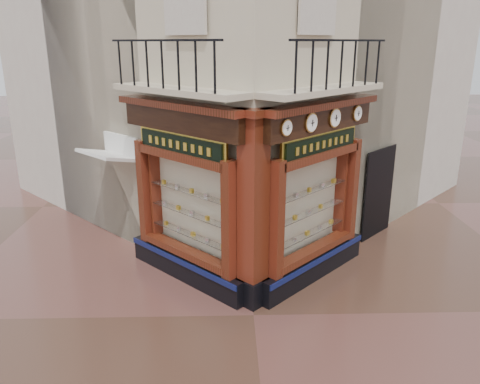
{
  "coord_description": "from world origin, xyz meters",
  "views": [
    {
      "loc": [
        -0.48,
        -7.99,
        5.12
      ],
      "look_at": [
        -0.21,
        2.0,
        1.91
      ],
      "focal_mm": 35.0,
      "sensor_mm": 36.0,
      "label": 1
    }
  ],
  "objects_px": {
    "signboard_right": "(321,144)",
    "clock_c": "(335,118)",
    "clock_b": "(311,123)",
    "clock_a": "(286,128)",
    "corner_pilaster": "(253,214)",
    "signboard_left": "(180,145)",
    "clock_d": "(357,113)",
    "awning": "(114,248)"
  },
  "relations": [
    {
      "from": "corner_pilaster",
      "to": "clock_c",
      "type": "xyz_separation_m",
      "value": [
        1.74,
        1.14,
        1.67
      ]
    },
    {
      "from": "clock_d",
      "to": "signboard_left",
      "type": "bearing_deg",
      "value": 146.27
    },
    {
      "from": "awning",
      "to": "signboard_left",
      "type": "height_order",
      "value": "signboard_left"
    },
    {
      "from": "corner_pilaster",
      "to": "clock_a",
      "type": "height_order",
      "value": "corner_pilaster"
    },
    {
      "from": "corner_pilaster",
      "to": "awning",
      "type": "xyz_separation_m",
      "value": [
        -3.47,
        2.76,
        -1.95
      ]
    },
    {
      "from": "clock_d",
      "to": "signboard_right",
      "type": "relative_size",
      "value": 0.18
    },
    {
      "from": "clock_d",
      "to": "awning",
      "type": "height_order",
      "value": "clock_d"
    },
    {
      "from": "corner_pilaster",
      "to": "signboard_right",
      "type": "xyz_separation_m",
      "value": [
        1.46,
        1.01,
        1.15
      ]
    },
    {
      "from": "corner_pilaster",
      "to": "clock_b",
      "type": "distance_m",
      "value": 2.1
    },
    {
      "from": "corner_pilaster",
      "to": "signboard_right",
      "type": "distance_m",
      "value": 2.12
    },
    {
      "from": "clock_d",
      "to": "corner_pilaster",
      "type": "bearing_deg",
      "value": 171.75
    },
    {
      "from": "clock_d",
      "to": "signboard_right",
      "type": "xyz_separation_m",
      "value": [
        -0.92,
        -0.77,
        -0.52
      ]
    },
    {
      "from": "clock_c",
      "to": "signboard_right",
      "type": "bearing_deg",
      "value": 159.0
    },
    {
      "from": "awning",
      "to": "signboard_left",
      "type": "bearing_deg",
      "value": -176.05
    },
    {
      "from": "awning",
      "to": "clock_b",
      "type": "bearing_deg",
      "value": -160.67
    },
    {
      "from": "awning",
      "to": "signboard_left",
      "type": "relative_size",
      "value": 0.74
    },
    {
      "from": "clock_c",
      "to": "signboard_right",
      "type": "height_order",
      "value": "clock_c"
    },
    {
      "from": "clock_a",
      "to": "signboard_right",
      "type": "height_order",
      "value": "clock_a"
    },
    {
      "from": "signboard_left",
      "to": "clock_c",
      "type": "bearing_deg",
      "value": -132.76
    },
    {
      "from": "clock_a",
      "to": "signboard_right",
      "type": "distance_m",
      "value": 1.44
    },
    {
      "from": "clock_a",
      "to": "clock_d",
      "type": "relative_size",
      "value": 0.91
    },
    {
      "from": "clock_a",
      "to": "clock_b",
      "type": "xyz_separation_m",
      "value": [
        0.55,
        0.55,
        0.0
      ]
    },
    {
      "from": "clock_b",
      "to": "clock_c",
      "type": "height_order",
      "value": "clock_c"
    },
    {
      "from": "signboard_left",
      "to": "signboard_right",
      "type": "bearing_deg",
      "value": -135.0
    },
    {
      "from": "clock_d",
      "to": "clock_b",
      "type": "bearing_deg",
      "value": 180.0
    },
    {
      "from": "clock_a",
      "to": "clock_b",
      "type": "bearing_deg",
      "value": 0.0
    },
    {
      "from": "corner_pilaster",
      "to": "clock_a",
      "type": "distance_m",
      "value": 1.78
    },
    {
      "from": "corner_pilaster",
      "to": "clock_b",
      "type": "height_order",
      "value": "corner_pilaster"
    },
    {
      "from": "corner_pilaster",
      "to": "clock_d",
      "type": "height_order",
      "value": "corner_pilaster"
    },
    {
      "from": "corner_pilaster",
      "to": "clock_c",
      "type": "height_order",
      "value": "corner_pilaster"
    },
    {
      "from": "clock_d",
      "to": "signboard_left",
      "type": "relative_size",
      "value": 0.18
    },
    {
      "from": "clock_a",
      "to": "clock_d",
      "type": "xyz_separation_m",
      "value": [
        1.79,
        1.79,
        0.0
      ]
    },
    {
      "from": "signboard_right",
      "to": "clock_c",
      "type": "bearing_deg",
      "value": -21.0
    },
    {
      "from": "clock_c",
      "to": "clock_d",
      "type": "height_order",
      "value": "clock_c"
    },
    {
      "from": "clock_a",
      "to": "awning",
      "type": "relative_size",
      "value": 0.22
    },
    {
      "from": "clock_b",
      "to": "signboard_left",
      "type": "bearing_deg",
      "value": 124.8
    },
    {
      "from": "clock_b",
      "to": "clock_a",
      "type": "bearing_deg",
      "value": -180.0
    },
    {
      "from": "awning",
      "to": "clock_a",
      "type": "bearing_deg",
      "value": -169.27
    },
    {
      "from": "clock_b",
      "to": "signboard_right",
      "type": "bearing_deg",
      "value": 11.29
    },
    {
      "from": "signboard_right",
      "to": "clock_a",
      "type": "bearing_deg",
      "value": -175.26
    },
    {
      "from": "clock_c",
      "to": "signboard_right",
      "type": "distance_m",
      "value": 0.6
    },
    {
      "from": "clock_c",
      "to": "signboard_left",
      "type": "relative_size",
      "value": 0.21
    }
  ]
}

